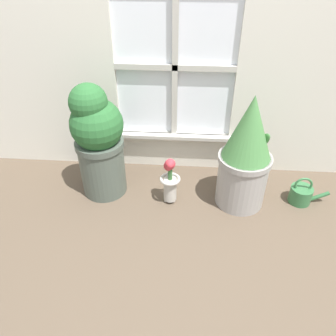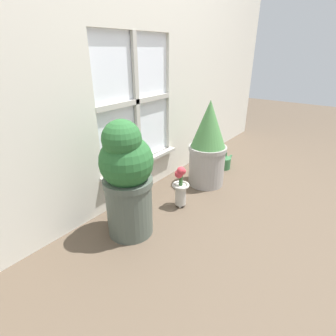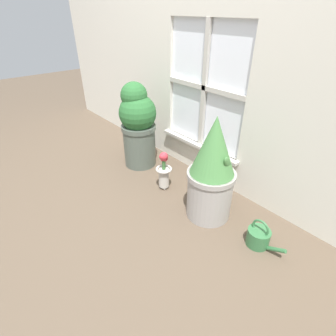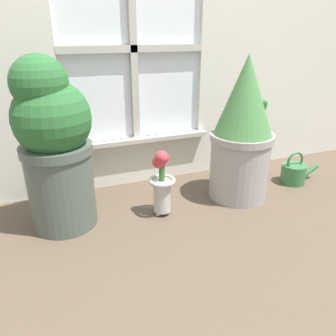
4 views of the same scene
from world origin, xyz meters
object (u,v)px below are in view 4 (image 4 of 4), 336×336
Objects in this scene: potted_plant_left at (55,143)px; potted_plant_right at (242,132)px; watering_can at (294,173)px; flower_vase at (162,183)px.

potted_plant_left is 1.02× the size of potted_plant_right.
watering_can is (1.27, -0.03, -0.32)m from potted_plant_left.
potted_plant_right is at bearing 4.38° from flower_vase.
watering_can is at bearing 3.05° from potted_plant_right.
watering_can is at bearing -1.25° from potted_plant_left.
flower_vase is (-0.44, -0.03, -0.19)m from potted_plant_right.
potted_plant_right is 2.93× the size of watering_can.
potted_plant_left is 2.31× the size of flower_vase.
potted_plant_right is 0.49m from watering_can.
flower_vase is 1.30× the size of watering_can.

